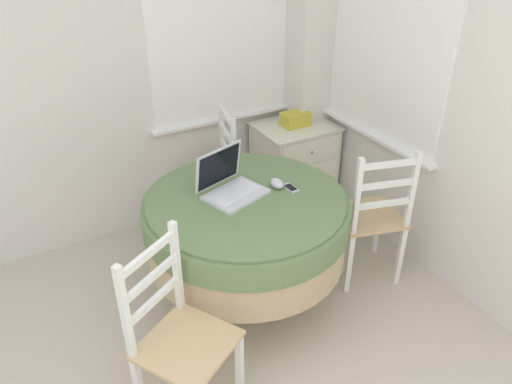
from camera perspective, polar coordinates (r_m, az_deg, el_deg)
The scene contains 10 objects.
corner_room_shell at distance 2.93m, azimuth 3.50°, elevation 11.18°, with size 4.29×4.53×2.55m.
round_dining_table at distance 2.95m, azimuth -1.12°, elevation -3.58°, with size 1.20×1.20×0.77m.
laptop at distance 2.88m, azimuth -3.02°, elevation 0.83°, with size 0.41×0.38×0.26m.
computer_mouse at distance 2.95m, azimuth 2.39°, elevation 0.99°, with size 0.07×0.10×0.05m.
cell_phone at distance 2.95m, azimuth 3.98°, elevation 0.45°, with size 0.06×0.12×0.01m.
dining_chair_near_back_window at distance 3.71m, azimuth -5.06°, elevation 1.82°, with size 0.48×0.49×0.99m.
dining_chair_near_right_window at distance 3.31m, azimuth 13.00°, elevation -2.87°, with size 0.50×0.50×0.99m.
dining_chair_camera_near at distance 2.47m, azimuth -8.78°, elevation -16.27°, with size 0.56×0.55×0.99m.
corner_cabinet at distance 4.13m, azimuth 4.34°, elevation 3.19°, with size 0.61×0.50×0.69m.
storage_box at distance 3.96m, azimuth 4.50°, elevation 8.32°, with size 0.21×0.14×0.11m.
Camera 1 is at (-0.35, -0.64, 2.27)m, focal length 35.00 mm.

